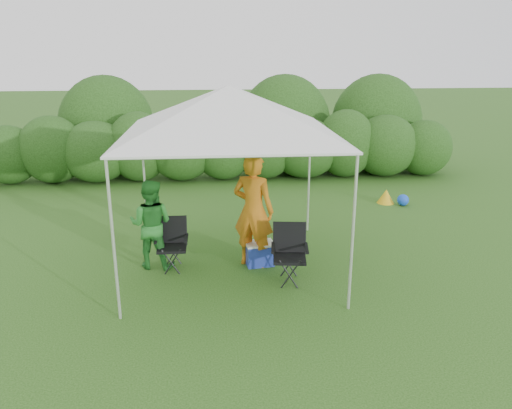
{
  "coord_description": "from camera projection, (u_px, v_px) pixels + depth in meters",
  "views": [
    {
      "loc": [
        -0.24,
        -6.82,
        3.35
      ],
      "look_at": [
        0.38,
        0.4,
        1.05
      ],
      "focal_mm": 35.0,
      "sensor_mm": 36.0,
      "label": 1
    }
  ],
  "objects": [
    {
      "name": "ground",
      "position": [
        233.0,
        279.0,
        7.51
      ],
      "size": [
        70.0,
        70.0,
        0.0
      ],
      "primitive_type": "plane",
      "color": "#35631F"
    },
    {
      "name": "hedge",
      "position": [
        223.0,
        148.0,
        12.96
      ],
      "size": [
        12.31,
        1.53,
        1.8
      ],
      "color": "#275319",
      "rests_on": "ground"
    },
    {
      "name": "canopy",
      "position": [
        229.0,
        111.0,
        7.24
      ],
      "size": [
        3.1,
        3.1,
        2.83
      ],
      "color": "silver",
      "rests_on": "ground"
    },
    {
      "name": "chair_right",
      "position": [
        289.0,
        249.0,
        7.37
      ],
      "size": [
        0.58,
        0.54,
        0.87
      ],
      "rotation": [
        0.0,
        0.0,
        -0.12
      ],
      "color": "black",
      "rests_on": "ground"
    },
    {
      "name": "chair_left",
      "position": [
        172.0,
        240.0,
        7.8
      ],
      "size": [
        0.5,
        0.45,
        0.81
      ],
      "rotation": [
        0.0,
        0.0,
        -0.0
      ],
      "color": "black",
      "rests_on": "ground"
    },
    {
      "name": "man",
      "position": [
        253.0,
        211.0,
        7.77
      ],
      "size": [
        0.79,
        0.68,
        1.82
      ],
      "primitive_type": "imported",
      "rotation": [
        0.0,
        0.0,
        2.68
      ],
      "color": "orange",
      "rests_on": "ground"
    },
    {
      "name": "woman",
      "position": [
        151.0,
        224.0,
        7.76
      ],
      "size": [
        0.78,
        0.67,
        1.42
      ],
      "primitive_type": "imported",
      "rotation": [
        0.0,
        0.0,
        2.94
      ],
      "color": "#297E2C",
      "rests_on": "ground"
    },
    {
      "name": "cooler",
      "position": [
        260.0,
        253.0,
        7.98
      ],
      "size": [
        0.49,
        0.38,
        0.38
      ],
      "rotation": [
        0.0,
        0.0,
        0.14
      ],
      "color": "#2337A3",
      "rests_on": "ground"
    },
    {
      "name": "bottle",
      "position": [
        264.0,
        237.0,
        7.85
      ],
      "size": [
        0.06,
        0.06,
        0.23
      ],
      "primitive_type": "cylinder",
      "color": "#592D0C",
      "rests_on": "cooler"
    },
    {
      "name": "lawn_toy",
      "position": [
        390.0,
        197.0,
        11.09
      ],
      "size": [
        0.63,
        0.53,
        0.32
      ],
      "color": "gold",
      "rests_on": "ground"
    }
  ]
}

